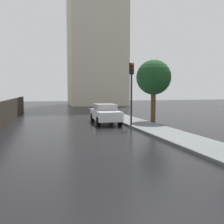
% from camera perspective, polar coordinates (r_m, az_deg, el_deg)
% --- Properties ---
extents(car_white_near_kerb, '(1.93, 4.35, 1.48)m').
position_cam_1_polar(car_white_near_kerb, '(18.71, -1.58, -0.31)').
color(car_white_near_kerb, silver).
rests_on(car_white_near_kerb, ground).
extents(traffic_light, '(0.26, 0.39, 4.19)m').
position_cam_1_polar(traffic_light, '(16.68, 4.56, 6.90)').
color(traffic_light, black).
rests_on(traffic_light, sidewalk_strip).
extents(street_tree_near, '(2.71, 2.71, 4.89)m').
position_cam_1_polar(street_tree_near, '(19.56, 9.63, 7.84)').
color(street_tree_near, '#4C3823').
rests_on(street_tree_near, ground).
extents(distant_tower, '(9.77, 11.28, 27.33)m').
position_cam_1_polar(distant_tower, '(46.98, -3.87, 18.62)').
color(distant_tower, beige).
rests_on(distant_tower, ground).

